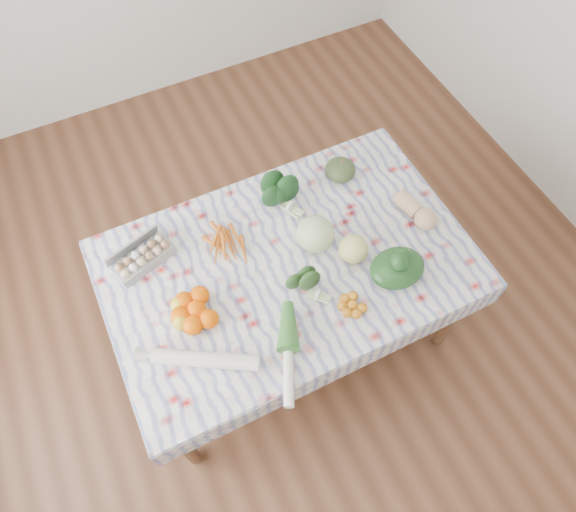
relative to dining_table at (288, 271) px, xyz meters
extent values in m
plane|color=#54301D|center=(0.00, 0.00, -0.68)|extent=(4.50, 4.50, 0.00)
cube|color=brown|center=(0.00, 0.00, 0.05)|extent=(1.60, 1.00, 0.04)
cylinder|color=brown|center=(-0.74, -0.44, -0.32)|extent=(0.06, 0.06, 0.71)
cylinder|color=brown|center=(0.74, -0.44, -0.32)|extent=(0.06, 0.06, 0.71)
cylinder|color=brown|center=(-0.74, 0.44, -0.32)|extent=(0.06, 0.06, 0.71)
cylinder|color=brown|center=(0.74, 0.44, -0.32)|extent=(0.06, 0.06, 0.71)
cube|color=silver|center=(0.00, 0.00, 0.08)|extent=(1.66, 1.06, 0.01)
cube|color=#989994|center=(-0.58, 0.28, 0.12)|extent=(0.30, 0.19, 0.07)
cube|color=orange|center=(-0.21, 0.19, 0.10)|extent=(0.24, 0.23, 0.04)
ellipsoid|color=#153B17|center=(0.12, 0.30, 0.16)|extent=(0.21, 0.20, 0.15)
ellipsoid|color=#3B4F27|center=(0.45, 0.34, 0.13)|extent=(0.20, 0.20, 0.10)
sphere|color=#B8D38A|center=(0.15, 0.03, 0.17)|extent=(0.18, 0.18, 0.17)
ellipsoid|color=tan|center=(0.66, -0.03, 0.14)|extent=(0.15, 0.24, 0.11)
cube|color=#FF5D00|center=(-0.46, -0.06, 0.13)|extent=(0.28, 0.28, 0.09)
ellipsoid|color=#23441A|center=(0.01, -0.18, 0.13)|extent=(0.19, 0.19, 0.10)
cube|color=orange|center=(0.15, -0.32, 0.11)|extent=(0.16, 0.16, 0.05)
sphere|color=#DBD470|center=(0.28, -0.10, 0.15)|extent=(0.14, 0.14, 0.13)
ellipsoid|color=#163615|center=(0.41, -0.26, 0.14)|extent=(0.30, 0.27, 0.11)
cylinder|color=white|center=(-0.51, -0.28, 0.12)|extent=(0.43, 0.29, 0.07)
cylinder|color=white|center=(-0.19, -0.40, 0.11)|extent=(0.22, 0.40, 0.05)
camera|label=1|loc=(-0.51, -1.05, 2.11)|focal=32.00mm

